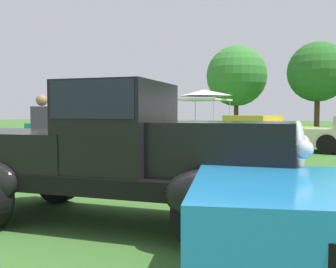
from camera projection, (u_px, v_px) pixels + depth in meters
name	position (u px, v px, depth m)	size (l,w,h in m)	color
ground_plane	(123.00, 221.00, 4.75)	(120.00, 120.00, 0.00)	#386628
feature_pickup_truck	(114.00, 152.00, 4.66)	(4.64, 2.57, 1.70)	black
show_car_teal	(68.00, 127.00, 19.06)	(4.36, 2.23, 1.22)	teal
show_car_yellow	(255.00, 131.00, 15.57)	(4.73, 2.80, 1.22)	yellow
spectator_near_truck	(164.00, 125.00, 13.13)	(0.46, 0.44, 1.69)	#7F7056
spectator_between_cars	(42.00, 135.00, 7.47)	(0.46, 0.45, 1.69)	#7F7056
spectator_far_side	(121.00, 129.00, 9.71)	(0.45, 0.33, 1.69)	#283351
canopy_tent_left_field	(204.00, 94.00, 22.97)	(2.62, 2.62, 2.71)	#B7B7BC
treeline_far_left	(237.00, 76.00, 37.13)	(5.82, 5.82, 7.77)	#47331E
treeline_mid_left	(318.00, 72.00, 32.60)	(5.08, 5.08, 7.33)	#47331E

